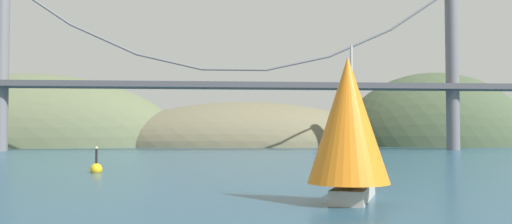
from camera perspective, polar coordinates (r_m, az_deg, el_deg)
The scene contains 6 objects.
headland_center at distance 153.37m, azimuth -1.02°, elevation -3.62°, with size 78.56×44.00×24.98m, color #6B664C.
headland_left at distance 161.21m, azimuth -22.87°, elevation -3.37°, with size 84.67×44.00×40.03m, color #5B6647.
headland_right at distance 166.09m, azimuth 18.31°, elevation -3.40°, with size 55.42×44.00×42.62m, color #425138.
suspension_bridge at distance 113.72m, azimuth -2.29°, elevation 3.59°, with size 130.70×6.00×35.27m.
sailboat_orange_sail at distance 28.09m, azimuth 9.74°, elevation -1.41°, with size 5.47×7.88×8.35m.
channel_buoy at distance 52.09m, azimuth -16.49°, elevation -5.74°, with size 1.10×1.10×2.64m.
Camera 1 is at (-4.45, -18.04, 3.60)m, focal length 37.93 mm.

